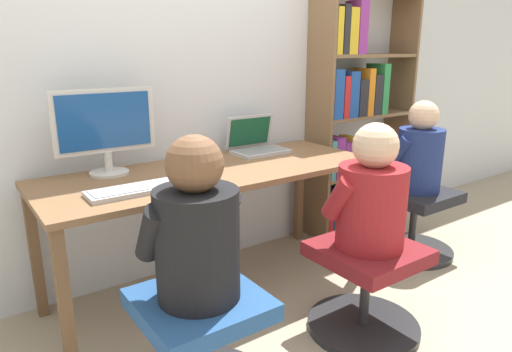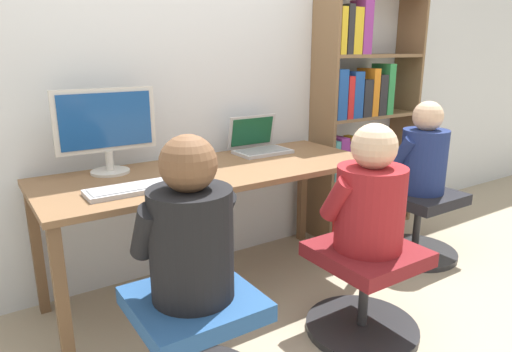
{
  "view_description": "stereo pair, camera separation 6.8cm",
  "coord_description": "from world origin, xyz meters",
  "px_view_note": "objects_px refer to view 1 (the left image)",
  "views": [
    {
      "loc": [
        -1.19,
        -1.73,
        1.36
      ],
      "look_at": [
        0.16,
        0.18,
        0.71
      ],
      "focal_mm": 32.0,
      "sensor_mm": 36.0,
      "label": 1
    },
    {
      "loc": [
        -1.13,
        -1.77,
        1.36
      ],
      "look_at": [
        0.16,
        0.18,
        0.71
      ],
      "focal_mm": 32.0,
      "sensor_mm": 36.0,
      "label": 2
    }
  ],
  "objects_px": {
    "office_chair_right": "(366,285)",
    "office_chair_side": "(413,219)",
    "person_at_monitor": "(196,230)",
    "desktop_monitor": "(106,129)",
    "office_chair_left": "(201,343)",
    "person_near_shelf": "(420,152)",
    "laptop": "(257,145)",
    "person_at_laptop": "(371,196)",
    "bookshelf": "(352,124)",
    "keyboard": "(134,190)"
  },
  "relations": [
    {
      "from": "laptop",
      "to": "person_at_laptop",
      "type": "bearing_deg",
      "value": -91.36
    },
    {
      "from": "office_chair_right",
      "to": "person_near_shelf",
      "type": "xyz_separation_m",
      "value": [
        0.95,
        0.43,
        0.46
      ]
    },
    {
      "from": "laptop",
      "to": "office_chair_side",
      "type": "height_order",
      "value": "laptop"
    },
    {
      "from": "person_at_monitor",
      "to": "office_chair_side",
      "type": "xyz_separation_m",
      "value": [
        1.83,
        0.36,
        -0.48
      ]
    },
    {
      "from": "person_near_shelf",
      "to": "office_chair_side",
      "type": "bearing_deg",
      "value": -90.0
    },
    {
      "from": "keyboard",
      "to": "person_near_shelf",
      "type": "xyz_separation_m",
      "value": [
        1.86,
        -0.16,
        -0.04
      ]
    },
    {
      "from": "laptop",
      "to": "office_chair_left",
      "type": "distance_m",
      "value": 1.38
    },
    {
      "from": "office_chair_left",
      "to": "bookshelf",
      "type": "height_order",
      "value": "bookshelf"
    },
    {
      "from": "bookshelf",
      "to": "office_chair_side",
      "type": "distance_m",
      "value": 0.81
    },
    {
      "from": "desktop_monitor",
      "to": "keyboard",
      "type": "distance_m",
      "value": 0.44
    },
    {
      "from": "office_chair_left",
      "to": "bookshelf",
      "type": "distance_m",
      "value": 2.1
    },
    {
      "from": "laptop",
      "to": "person_at_monitor",
      "type": "xyz_separation_m",
      "value": [
        -0.9,
        -0.9,
        -0.06
      ]
    },
    {
      "from": "desktop_monitor",
      "to": "office_chair_left",
      "type": "relative_size",
      "value": 0.93
    },
    {
      "from": "desktop_monitor",
      "to": "office_chair_left",
      "type": "height_order",
      "value": "desktop_monitor"
    },
    {
      "from": "person_near_shelf",
      "to": "desktop_monitor",
      "type": "bearing_deg",
      "value": 163.7
    },
    {
      "from": "office_chair_right",
      "to": "office_chair_side",
      "type": "xyz_separation_m",
      "value": [
        0.95,
        0.42,
        0.0
      ]
    },
    {
      "from": "person_at_laptop",
      "to": "laptop",
      "type": "bearing_deg",
      "value": 88.64
    },
    {
      "from": "office_chair_side",
      "to": "person_near_shelf",
      "type": "xyz_separation_m",
      "value": [
        0.0,
        0.0,
        0.46
      ]
    },
    {
      "from": "laptop",
      "to": "keyboard",
      "type": "height_order",
      "value": "laptop"
    },
    {
      "from": "laptop",
      "to": "person_at_laptop",
      "type": "xyz_separation_m",
      "value": [
        -0.02,
        -0.95,
        -0.08
      ]
    },
    {
      "from": "person_at_laptop",
      "to": "person_near_shelf",
      "type": "relative_size",
      "value": 1.0
    },
    {
      "from": "laptop",
      "to": "person_at_monitor",
      "type": "height_order",
      "value": "person_at_monitor"
    },
    {
      "from": "office_chair_left",
      "to": "person_near_shelf",
      "type": "height_order",
      "value": "person_near_shelf"
    },
    {
      "from": "person_at_monitor",
      "to": "person_at_laptop",
      "type": "relative_size",
      "value": 1.05
    },
    {
      "from": "office_chair_right",
      "to": "keyboard",
      "type": "bearing_deg",
      "value": 147.08
    },
    {
      "from": "office_chair_right",
      "to": "bookshelf",
      "type": "height_order",
      "value": "bookshelf"
    },
    {
      "from": "laptop",
      "to": "bookshelf",
      "type": "height_order",
      "value": "bookshelf"
    },
    {
      "from": "laptop",
      "to": "bookshelf",
      "type": "bearing_deg",
      "value": 2.14
    },
    {
      "from": "keyboard",
      "to": "office_chair_right",
      "type": "relative_size",
      "value": 0.76
    },
    {
      "from": "office_chair_left",
      "to": "office_chair_side",
      "type": "distance_m",
      "value": 1.87
    },
    {
      "from": "person_near_shelf",
      "to": "person_at_monitor",
      "type": "bearing_deg",
      "value": -168.63
    },
    {
      "from": "person_at_laptop",
      "to": "bookshelf",
      "type": "relative_size",
      "value": 0.34
    },
    {
      "from": "desktop_monitor",
      "to": "office_chair_side",
      "type": "xyz_separation_m",
      "value": [
        1.86,
        -0.55,
        -0.72
      ]
    },
    {
      "from": "keyboard",
      "to": "laptop",
      "type": "bearing_deg",
      "value": 21.26
    },
    {
      "from": "office_chair_right",
      "to": "office_chair_side",
      "type": "height_order",
      "value": "same"
    },
    {
      "from": "office_chair_left",
      "to": "office_chair_right",
      "type": "relative_size",
      "value": 1.0
    },
    {
      "from": "laptop",
      "to": "office_chair_side",
      "type": "distance_m",
      "value": 1.2
    },
    {
      "from": "desktop_monitor",
      "to": "person_at_laptop",
      "type": "height_order",
      "value": "desktop_monitor"
    },
    {
      "from": "office_chair_right",
      "to": "person_near_shelf",
      "type": "height_order",
      "value": "person_near_shelf"
    },
    {
      "from": "person_at_monitor",
      "to": "person_at_laptop",
      "type": "bearing_deg",
      "value": -3.65
    },
    {
      "from": "keyboard",
      "to": "person_near_shelf",
      "type": "bearing_deg",
      "value": -5.0
    },
    {
      "from": "keyboard",
      "to": "person_at_monitor",
      "type": "xyz_separation_m",
      "value": [
        0.03,
        -0.53,
        -0.03
      ]
    },
    {
      "from": "office_chair_left",
      "to": "person_at_monitor",
      "type": "relative_size",
      "value": 0.89
    },
    {
      "from": "person_at_laptop",
      "to": "office_chair_side",
      "type": "relative_size",
      "value": 1.07
    },
    {
      "from": "desktop_monitor",
      "to": "office_chair_left",
      "type": "bearing_deg",
      "value": -88.57
    },
    {
      "from": "person_near_shelf",
      "to": "bookshelf",
      "type": "bearing_deg",
      "value": 94.74
    },
    {
      "from": "person_at_monitor",
      "to": "office_chair_side",
      "type": "bearing_deg",
      "value": 11.25
    },
    {
      "from": "office_chair_left",
      "to": "office_chair_right",
      "type": "bearing_deg",
      "value": -3.63
    },
    {
      "from": "keyboard",
      "to": "person_near_shelf",
      "type": "height_order",
      "value": "person_near_shelf"
    },
    {
      "from": "office_chair_right",
      "to": "person_at_laptop",
      "type": "relative_size",
      "value": 0.94
    }
  ]
}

